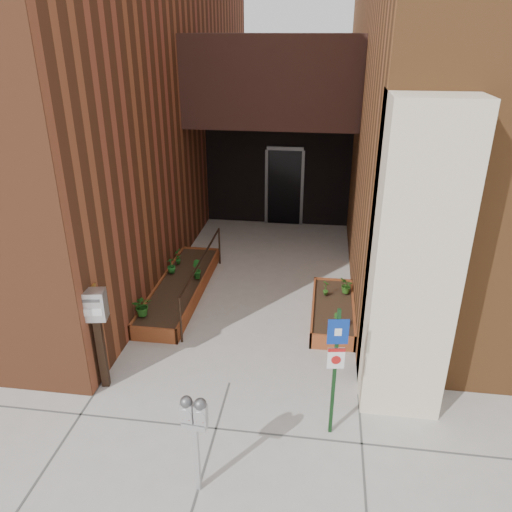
% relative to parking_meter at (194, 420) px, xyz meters
% --- Properties ---
extents(ground, '(80.00, 80.00, 0.00)m').
position_rel_parking_meter_xyz_m(ground, '(-0.00, 2.00, -1.07)').
color(ground, '#9E9991').
rests_on(ground, ground).
extents(architecture, '(20.00, 14.60, 10.00)m').
position_rel_parking_meter_xyz_m(architecture, '(-0.19, 8.89, 3.91)').
color(architecture, brown).
rests_on(architecture, ground).
extents(planter_left, '(0.90, 3.60, 0.30)m').
position_rel_parking_meter_xyz_m(planter_left, '(-1.55, 4.70, -0.94)').
color(planter_left, brown).
rests_on(planter_left, ground).
extents(planter_right, '(0.80, 2.20, 0.30)m').
position_rel_parking_meter_xyz_m(planter_right, '(1.60, 4.20, -0.94)').
color(planter_right, brown).
rests_on(planter_right, ground).
extents(handrail, '(0.04, 3.34, 0.90)m').
position_rel_parking_meter_xyz_m(handrail, '(-1.05, 4.65, -0.32)').
color(handrail, black).
rests_on(handrail, ground).
extents(parking_meter, '(0.31, 0.16, 1.38)m').
position_rel_parking_meter_xyz_m(parking_meter, '(0.00, 0.00, 0.00)').
color(parking_meter, '#B8B8BB').
rests_on(parking_meter, ground).
extents(sign_post, '(0.27, 0.08, 1.95)m').
position_rel_parking_meter_xyz_m(sign_post, '(1.57, 1.16, 0.13)').
color(sign_post, '#133416').
rests_on(sign_post, ground).
extents(payment_dropbox, '(0.37, 0.31, 1.67)m').
position_rel_parking_meter_xyz_m(payment_dropbox, '(-1.90, 1.69, 0.13)').
color(payment_dropbox, black).
rests_on(payment_dropbox, ground).
extents(shrub_left_a, '(0.45, 0.45, 0.39)m').
position_rel_parking_meter_xyz_m(shrub_left_a, '(-1.85, 3.32, -0.57)').
color(shrub_left_a, '#215D1A').
rests_on(shrub_left_a, planter_left).
extents(shrub_left_b, '(0.30, 0.30, 0.39)m').
position_rel_parking_meter_xyz_m(shrub_left_b, '(-1.25, 4.92, -0.57)').
color(shrub_left_b, '#185419').
rests_on(shrub_left_b, planter_left).
extents(shrub_left_c, '(0.26, 0.26, 0.33)m').
position_rel_parking_meter_xyz_m(shrub_left_c, '(-1.85, 5.09, -0.60)').
color(shrub_left_c, '#1B611F').
rests_on(shrub_left_c, planter_left).
extents(shrub_left_d, '(0.22, 0.22, 0.37)m').
position_rel_parking_meter_xyz_m(shrub_left_d, '(-1.84, 5.55, -0.59)').
color(shrub_left_d, '#1C611B').
rests_on(shrub_left_d, planter_left).
extents(shrub_right_a, '(0.25, 0.25, 0.32)m').
position_rel_parking_meter_xyz_m(shrub_right_a, '(1.66, 3.30, -0.61)').
color(shrub_right_a, '#22621C').
rests_on(shrub_right_a, planter_right).
extents(shrub_right_b, '(0.24, 0.24, 0.32)m').
position_rel_parking_meter_xyz_m(shrub_right_b, '(1.45, 4.55, -0.61)').
color(shrub_right_b, '#2C611B').
rests_on(shrub_right_b, planter_right).
extents(shrub_right_c, '(0.32, 0.32, 0.31)m').
position_rel_parking_meter_xyz_m(shrub_right_c, '(1.85, 4.68, -0.61)').
color(shrub_right_c, '#2C5E1B').
rests_on(shrub_right_c, planter_right).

